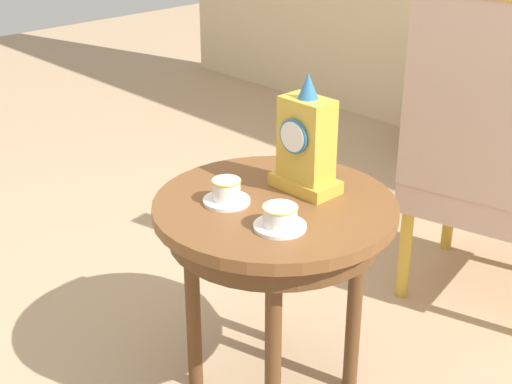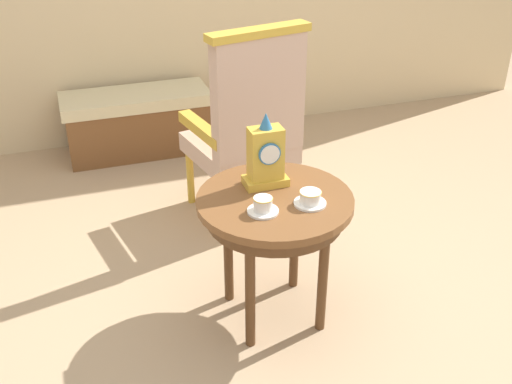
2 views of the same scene
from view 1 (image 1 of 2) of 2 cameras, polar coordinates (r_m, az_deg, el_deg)
side_table at (r=2.05m, az=1.41°, el=-2.73°), size 0.67×0.67×0.62m
teacup_left at (r=2.00m, az=-2.28°, el=-0.03°), size 0.13×0.13×0.07m
teacup_right at (r=1.87m, az=1.85°, el=-2.01°), size 0.14×0.14×0.06m
mantel_clock at (r=2.05m, az=3.85°, el=3.67°), size 0.19×0.11×0.34m
armchair at (r=2.59m, az=17.57°, el=3.23°), size 0.64×0.63×1.14m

